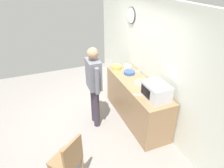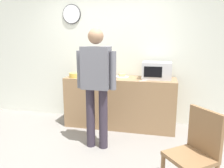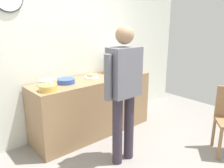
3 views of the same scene
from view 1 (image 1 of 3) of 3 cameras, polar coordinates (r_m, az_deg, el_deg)
The scene contains 12 objects.
ground_plane at distance 4.74m, azimuth -8.60°, elevation -10.67°, with size 6.00×6.00×0.00m, color gray.
back_wall at distance 4.59m, azimuth 9.95°, elevation 6.92°, with size 5.40×0.13×2.60m.
kitchen_counter at distance 4.59m, azimuth 6.80°, elevation -4.74°, with size 2.01×0.62×0.93m, color #93704C.
microwave at distance 3.81m, azimuth 12.27°, elevation -2.02°, with size 0.50×0.39×0.30m.
sandwich_plate at distance 4.35m, azimuth 7.94°, elevation 0.57°, with size 0.24×0.24×0.07m.
salad_bowl at distance 4.93m, azimuth 1.26°, elevation 4.73°, with size 0.24×0.24×0.08m, color gold.
cereal_bowl at distance 4.95m, azimuth 4.42°, elevation 4.76°, with size 0.19×0.19×0.08m, color white.
mixing_bowl at distance 4.70m, azimuth 4.87°, elevation 3.25°, with size 0.26×0.26×0.07m, color #33519E.
fork_utensil at distance 4.85m, azimuth 7.10°, elevation 3.58°, with size 0.17×0.02×0.01m, color silver.
spoon_utensil at distance 3.92m, azimuth 7.19°, elevation -3.07°, with size 0.17×0.02×0.01m, color silver.
person_standing at distance 4.13m, azimuth -5.07°, elevation 0.55°, with size 0.59×0.25×1.77m.
wooden_chair at distance 3.33m, azimuth -12.08°, elevation -20.08°, with size 0.56×0.56×0.94m.
Camera 1 is at (3.59, -0.69, 3.01)m, focal length 32.63 mm.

